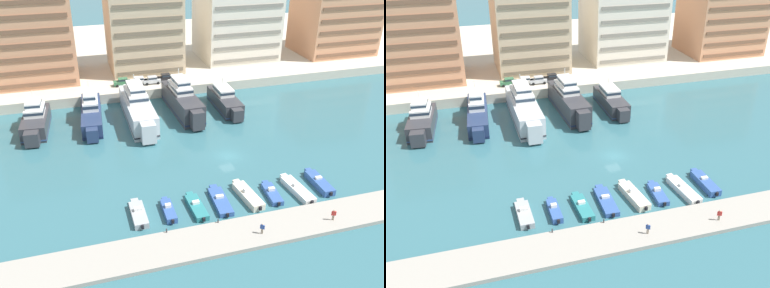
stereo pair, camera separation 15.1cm
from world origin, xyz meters
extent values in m
plane|color=#336670|center=(0.00, 0.00, 0.00)|extent=(400.00, 400.00, 0.00)
cube|color=beige|center=(0.00, 65.04, 1.12)|extent=(180.00, 70.00, 2.25)
cube|color=#9E998E|center=(0.00, -20.71, 0.30)|extent=(120.00, 6.23, 0.60)
cube|color=#333338|center=(-32.75, 20.59, 1.56)|extent=(5.57, 12.64, 3.12)
cube|color=#333338|center=(-33.30, 13.40, 1.64)|extent=(2.73, 2.52, 2.65)
cube|color=#334C7F|center=(-32.75, 20.59, 0.55)|extent=(5.63, 12.76, 0.24)
cube|color=white|center=(-32.69, 21.51, 3.84)|extent=(4.01, 5.43, 1.45)
cube|color=#233342|center=(-32.69, 21.51, 3.99)|extent=(4.06, 5.49, 0.52)
cube|color=white|center=(-32.69, 21.51, 5.19)|extent=(3.13, 4.24, 1.25)
cube|color=#233342|center=(-32.69, 21.51, 5.32)|extent=(3.17, 4.28, 0.45)
cylinder|color=silver|center=(-32.63, 22.28, 6.71)|extent=(0.16, 0.16, 1.80)
cube|color=#333338|center=(-32.26, 27.18, 0.86)|extent=(4.02, 1.19, 0.20)
cube|color=navy|center=(-21.89, 21.38, 1.49)|extent=(5.06, 17.29, 2.99)
cube|color=navy|center=(-22.52, 11.99, 1.57)|extent=(2.28, 2.10, 2.54)
cube|color=#192347|center=(-21.89, 21.38, 0.52)|extent=(5.11, 17.46, 0.24)
cube|color=white|center=(-21.80, 22.66, 3.85)|extent=(3.53, 7.36, 1.72)
cube|color=#233342|center=(-21.80, 22.66, 4.02)|extent=(3.57, 7.43, 0.62)
cube|color=white|center=(-21.80, 22.66, 5.43)|extent=(2.75, 5.74, 1.44)
cube|color=#233342|center=(-21.80, 22.66, 5.57)|extent=(2.79, 5.80, 0.52)
cylinder|color=silver|center=(-21.73, 23.73, 7.05)|extent=(0.16, 0.16, 1.80)
cube|color=navy|center=(-21.28, 30.35, 0.82)|extent=(3.38, 1.12, 0.20)
cube|color=silver|center=(-12.59, 19.32, 2.19)|extent=(4.96, 19.45, 4.38)
cube|color=silver|center=(-12.57, 8.50, 2.30)|extent=(2.71, 2.46, 3.73)
cube|color=black|center=(-12.59, 19.32, 0.77)|extent=(5.01, 19.65, 0.24)
cube|color=white|center=(-12.60, 20.78, 5.24)|extent=(3.85, 8.18, 1.71)
cube|color=#233342|center=(-12.60, 20.78, 5.41)|extent=(3.90, 8.26, 0.62)
cube|color=white|center=(-12.60, 20.78, 6.72)|extent=(3.00, 6.38, 1.25)
cube|color=#233342|center=(-12.60, 20.78, 6.85)|extent=(3.04, 6.44, 0.45)
cylinder|color=silver|center=(-12.60, 22.01, 8.25)|extent=(0.16, 0.16, 1.80)
cube|color=silver|center=(-12.62, 29.50, 1.21)|extent=(4.18, 0.91, 0.20)
cube|color=#333338|center=(-2.66, 20.89, 2.20)|extent=(5.23, 17.52, 4.39)
cube|color=#333338|center=(-2.25, 11.21, 2.31)|extent=(2.57, 2.36, 3.73)
cube|color=#192347|center=(-2.66, 20.89, 0.77)|extent=(5.29, 17.70, 0.24)
cube|color=white|center=(-2.71, 22.19, 5.14)|extent=(3.82, 7.43, 1.49)
cube|color=#233342|center=(-2.71, 22.19, 5.29)|extent=(3.87, 7.50, 0.54)
cube|color=white|center=(-2.71, 22.19, 6.56)|extent=(2.98, 5.79, 1.35)
cube|color=#233342|center=(-2.71, 22.19, 6.70)|extent=(3.02, 5.85, 0.49)
cylinder|color=silver|center=(-2.76, 23.29, 8.14)|extent=(0.16, 0.16, 1.80)
cube|color=#333338|center=(-3.04, 30.01, 1.21)|extent=(3.87, 1.06, 0.20)
cube|color=#333338|center=(6.85, 20.25, 1.52)|extent=(4.21, 13.35, 3.03)
cube|color=#333338|center=(6.76, 12.69, 1.59)|extent=(2.25, 2.05, 2.58)
cube|color=#334C7F|center=(6.85, 20.25, 0.53)|extent=(4.25, 13.48, 0.24)
cube|color=white|center=(6.86, 21.24, 3.79)|extent=(3.23, 5.62, 1.51)
cube|color=#233342|center=(6.86, 21.24, 3.94)|extent=(3.27, 5.68, 0.54)
cylinder|color=silver|center=(6.87, 22.08, 5.44)|extent=(0.16, 0.16, 1.80)
cube|color=#333338|center=(6.93, 27.35, 0.83)|extent=(3.46, 0.94, 0.20)
cube|color=#9EA3A8|center=(-18.32, -12.91, 0.46)|extent=(2.01, 5.60, 0.92)
cube|color=#9EA3A8|center=(-18.33, -9.72, 0.46)|extent=(1.10, 0.90, 0.78)
cube|color=silver|center=(-18.32, -12.49, 1.19)|extent=(1.10, 0.60, 0.53)
cube|color=#283847|center=(-18.32, -12.21, 1.26)|extent=(1.00, 0.08, 0.32)
cube|color=black|center=(-18.31, -15.89, 0.61)|extent=(0.36, 0.28, 0.60)
cube|color=#33569E|center=(-14.04, -13.27, 0.47)|extent=(1.60, 4.96, 0.93)
cube|color=#33569E|center=(-13.99, -10.50, 0.47)|extent=(0.84, 0.69, 0.79)
cube|color=silver|center=(-14.03, -12.90, 1.19)|extent=(0.84, 0.61, 0.51)
cube|color=#283847|center=(-14.03, -12.62, 1.26)|extent=(0.76, 0.09, 0.30)
cube|color=black|center=(-14.09, -15.91, 0.62)|extent=(0.36, 0.29, 0.60)
cube|color=teal|center=(-9.92, -13.52, 0.41)|extent=(2.07, 5.88, 0.82)
cube|color=teal|center=(-10.03, -10.23, 0.41)|extent=(1.06, 0.88, 0.70)
cube|color=silver|center=(-9.94, -13.08, 1.04)|extent=(1.06, 0.63, 0.43)
cube|color=#283847|center=(-9.95, -12.80, 1.10)|extent=(0.94, 0.11, 0.26)
cube|color=black|center=(-9.83, -16.61, 0.56)|extent=(0.37, 0.29, 0.60)
cube|color=#33569E|center=(-6.12, -13.11, 0.38)|extent=(2.46, 6.79, 0.75)
cube|color=#33569E|center=(-5.93, -9.34, 0.38)|extent=(1.22, 1.01, 0.64)
cube|color=silver|center=(-6.09, -12.61, 0.96)|extent=(1.20, 0.66, 0.42)
cube|color=#283847|center=(-6.08, -12.33, 1.03)|extent=(1.07, 0.13, 0.25)
cube|color=black|center=(-6.30, -16.63, 0.53)|extent=(0.37, 0.30, 0.60)
cube|color=beige|center=(-1.70, -13.13, 0.54)|extent=(2.67, 6.93, 1.08)
cube|color=beige|center=(-2.10, -9.39, 0.54)|extent=(1.16, 0.99, 0.91)
cube|color=silver|center=(-1.75, -12.63, 1.35)|extent=(1.13, 0.71, 0.55)
cube|color=#283847|center=(-1.78, -12.35, 1.43)|extent=(0.98, 0.18, 0.33)
cube|color=black|center=(-1.32, -16.67, 0.69)|extent=(0.39, 0.32, 0.60)
cube|color=#33569E|center=(2.09, -13.47, 0.38)|extent=(2.21, 5.44, 0.76)
cube|color=#33569E|center=(2.36, -10.48, 0.38)|extent=(1.03, 0.87, 0.65)
cube|color=silver|center=(2.12, -13.08, 1.01)|extent=(1.01, 0.68, 0.50)
cube|color=#283847|center=(2.15, -12.80, 1.09)|extent=(0.87, 0.16, 0.30)
cube|color=black|center=(1.83, -16.29, 0.53)|extent=(0.38, 0.31, 0.60)
cube|color=white|center=(6.30, -13.70, 0.47)|extent=(2.50, 7.21, 0.95)
cube|color=white|center=(5.97, -9.80, 0.47)|extent=(1.11, 0.94, 0.81)
cube|color=silver|center=(6.26, -13.18, 1.16)|extent=(1.09, 0.69, 0.41)
cube|color=#283847|center=(6.23, -12.90, 1.22)|extent=(0.95, 0.16, 0.25)
cube|color=black|center=(6.63, -17.41, 0.62)|extent=(0.38, 0.31, 0.60)
cube|color=#33569E|center=(10.49, -13.04, 0.53)|extent=(1.96, 6.34, 1.05)
cube|color=#33569E|center=(10.53, -9.51, 0.53)|extent=(1.04, 0.86, 0.89)
cube|color=silver|center=(10.49, -12.57, 1.23)|extent=(1.04, 0.61, 0.35)
cube|color=#283847|center=(10.50, -12.29, 1.28)|extent=(0.94, 0.09, 0.21)
cube|color=black|center=(10.44, -16.38, 0.68)|extent=(0.36, 0.28, 0.60)
cube|color=#2D6642|center=(-13.51, 34.65, 2.97)|extent=(4.11, 1.71, 0.80)
cube|color=#2D6642|center=(-13.36, 34.65, 3.71)|extent=(2.11, 1.57, 0.68)
cube|color=#1E2833|center=(-13.36, 34.65, 3.71)|extent=(2.06, 1.58, 0.37)
cylinder|color=black|center=(-14.86, 33.79, 2.57)|extent=(0.64, 0.22, 0.64)
cylinder|color=black|center=(-14.86, 35.49, 2.57)|extent=(0.64, 0.22, 0.64)
cylinder|color=black|center=(-12.16, 33.80, 2.57)|extent=(0.64, 0.22, 0.64)
cylinder|color=black|center=(-12.16, 35.50, 2.57)|extent=(0.64, 0.22, 0.64)
cube|color=white|center=(-9.72, 34.41, 2.97)|extent=(4.18, 1.91, 0.80)
cube|color=white|center=(-9.57, 34.40, 3.71)|extent=(2.18, 1.66, 0.68)
cube|color=#1E2833|center=(-9.57, 34.40, 3.71)|extent=(2.14, 1.68, 0.37)
cylinder|color=black|center=(-11.11, 33.63, 2.57)|extent=(0.65, 0.25, 0.64)
cylinder|color=black|center=(-11.02, 35.33, 2.57)|extent=(0.65, 0.25, 0.64)
cylinder|color=black|center=(-8.41, 33.49, 2.57)|extent=(0.65, 0.25, 0.64)
cylinder|color=black|center=(-8.33, 35.19, 2.57)|extent=(0.65, 0.25, 0.64)
cube|color=#B7BCC1|center=(-6.60, 33.94, 2.97)|extent=(4.11, 1.73, 0.80)
cube|color=#B7BCC1|center=(-6.45, 33.94, 3.71)|extent=(2.11, 1.58, 0.68)
cube|color=#1E2833|center=(-6.45, 33.94, 3.71)|extent=(2.07, 1.59, 0.37)
cylinder|color=black|center=(-7.95, 33.08, 2.57)|extent=(0.64, 0.23, 0.64)
cylinder|color=black|center=(-7.96, 34.78, 2.57)|extent=(0.64, 0.23, 0.64)
cylinder|color=black|center=(-5.25, 33.10, 2.57)|extent=(0.64, 0.23, 0.64)
cylinder|color=black|center=(-5.26, 34.80, 2.57)|extent=(0.64, 0.23, 0.64)
cube|color=black|center=(-3.13, 34.77, 2.97)|extent=(4.12, 1.75, 0.80)
cube|color=black|center=(-2.98, 34.77, 3.71)|extent=(2.12, 1.58, 0.68)
cube|color=#1E2833|center=(-2.98, 34.77, 3.71)|extent=(2.08, 1.60, 0.37)
cylinder|color=black|center=(-4.47, 33.90, 2.57)|extent=(0.64, 0.23, 0.64)
cylinder|color=black|center=(-4.49, 35.60, 2.57)|extent=(0.64, 0.23, 0.64)
cylinder|color=black|center=(-1.77, 33.93, 2.57)|extent=(0.64, 0.23, 0.64)
cylinder|color=black|center=(-1.79, 35.63, 2.57)|extent=(0.64, 0.23, 0.64)
cube|color=tan|center=(-33.53, 45.04, 14.29)|extent=(20.98, 16.16, 24.09)
cube|color=brown|center=(-33.53, 36.86, 3.76)|extent=(19.30, 0.24, 0.90)
cube|color=brown|center=(-33.53, 36.86, 6.77)|extent=(19.30, 0.24, 0.90)
cube|color=brown|center=(-33.53, 36.86, 9.78)|extent=(19.30, 0.24, 0.90)
cube|color=brown|center=(-33.53, 36.86, 12.79)|extent=(19.30, 0.24, 0.90)
cube|color=brown|center=(-33.53, 36.86, 15.80)|extent=(19.30, 0.24, 0.90)
cube|color=brown|center=(-33.53, 36.86, 18.81)|extent=(19.30, 0.24, 0.90)
cube|color=brown|center=(-33.53, 36.86, 21.82)|extent=(19.30, 0.24, 0.90)
cube|color=#C6AD89|center=(-5.86, 46.38, 13.25)|extent=(17.78, 16.07, 21.99)
cube|color=#6D5F4B|center=(-5.86, 38.25, 3.82)|extent=(16.35, 0.24, 0.90)
cube|color=#6D5F4B|center=(-5.86, 38.25, 6.96)|extent=(16.35, 0.24, 0.90)
cube|color=#6D5F4B|center=(-5.86, 38.25, 10.10)|extent=(16.35, 0.24, 0.90)
cube|color=#6D5F4B|center=(-5.86, 38.25, 13.25)|extent=(16.35, 0.24, 0.90)
cube|color=#6D5F4B|center=(-5.86, 38.25, 16.39)|extent=(16.35, 0.24, 0.90)
cube|color=#6D5F4B|center=(-5.86, 38.25, 19.53)|extent=(16.35, 0.24, 0.90)
cube|color=silver|center=(20.46, 49.27, 12.40)|extent=(20.05, 17.57, 20.31)
cube|color=gray|center=(20.46, 40.39, 3.94)|extent=(18.44, 0.24, 0.90)
cube|color=gray|center=(20.46, 40.39, 7.33)|extent=(18.44, 0.24, 0.90)
cube|color=gray|center=(20.46, 40.39, 10.71)|extent=(18.44, 0.24, 0.90)
cube|color=gray|center=(20.46, 40.39, 14.10)|extent=(18.44, 0.24, 0.90)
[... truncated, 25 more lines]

